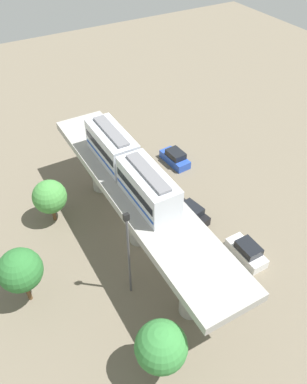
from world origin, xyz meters
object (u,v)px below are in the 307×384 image
at_px(tree_near_viaduct, 50,197).
at_px(parked_car_white, 247,252).
at_px(parked_car_blue, 175,158).
at_px(tree_mid_lot, 161,347).
at_px(signal_post, 129,252).
at_px(train, 129,165).
at_px(parked_car_black, 190,213).
at_px(tree_far_corner, 20,270).

bearing_deg(tree_near_viaduct, parked_car_white, 135.60).
distance_m(parked_car_blue, tree_near_viaduct, 16.51).
bearing_deg(parked_car_white, tree_mid_lot, 22.22).
distance_m(tree_mid_lot, signal_post, 7.67).
distance_m(train, parked_car_blue, 14.53).
distance_m(parked_car_black, tree_far_corner, 17.77).
xyz_separation_m(parked_car_white, signal_post, (11.21, -2.12, 4.50)).
xyz_separation_m(train, tree_near_viaduct, (6.35, -5.42, -5.18)).
height_order(parked_car_blue, parked_car_black, same).
bearing_deg(tree_near_viaduct, tree_far_corner, 58.61).
xyz_separation_m(parked_car_white, parked_car_blue, (-2.03, -15.93, 0.00)).
distance_m(parked_car_black, signal_post, 11.56).
bearing_deg(tree_far_corner, parked_car_blue, -154.21).
bearing_deg(parked_car_blue, tree_mid_lot, 51.58).
height_order(parked_car_white, signal_post, signal_post).
bearing_deg(signal_post, parked_car_white, 169.29).
relative_size(train, parked_car_black, 3.04).
xyz_separation_m(parked_car_blue, tree_mid_lot, (14.60, 21.22, 3.08)).
xyz_separation_m(parked_car_white, tree_near_viaduct, (14.16, -13.87, 2.46)).
bearing_deg(tree_mid_lot, parked_car_black, -131.56).
bearing_deg(train, parked_car_black, 166.15).
bearing_deg(parked_car_blue, tree_far_corner, 21.91).
relative_size(parked_car_black, tree_mid_lot, 0.78).
bearing_deg(train, signal_post, 61.76).
relative_size(parked_car_white, tree_far_corner, 0.73).
bearing_deg(train, tree_far_corner, 13.66).
distance_m(parked_car_white, tree_far_corner, 20.24).
xyz_separation_m(tree_near_viaduct, tree_mid_lot, (-1.59, 19.16, 0.62)).
height_order(parked_car_black, tree_mid_lot, tree_mid_lot).
bearing_deg(tree_near_viaduct, train, 139.54).
bearing_deg(parked_car_black, parked_car_blue, -123.19).
distance_m(parked_car_black, tree_mid_lot, 16.65).
height_order(parked_car_white, tree_far_corner, tree_far_corner).
height_order(parked_car_white, tree_near_viaduct, tree_near_viaduct).
bearing_deg(tree_mid_lot, parked_car_white, -157.16).
height_order(tree_far_corner, signal_post, signal_post).
relative_size(parked_car_white, tree_near_viaduct, 0.85).
bearing_deg(tree_far_corner, tree_mid_lot, 120.92).
bearing_deg(parked_car_white, train, -47.89).
relative_size(parked_car_blue, tree_mid_lot, 0.76).
height_order(train, tree_mid_lot, train).
bearing_deg(parked_car_black, parked_car_white, 93.38).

